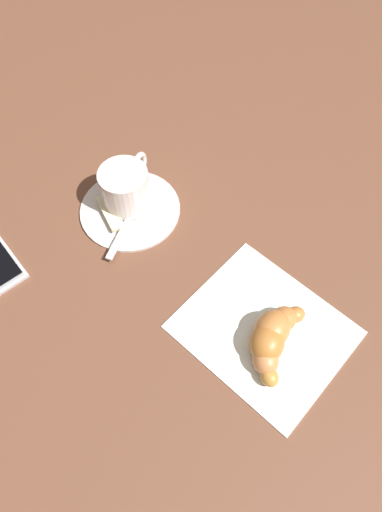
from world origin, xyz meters
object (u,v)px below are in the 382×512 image
object	(u,v)px
espresso_cup	(126,187)
napkin	(262,331)
sugar_packet	(110,212)
croissant	(272,337)
saucer	(130,209)
teaspoon	(134,209)

from	to	relation	value
espresso_cup	napkin	world-z (taller)	espresso_cup
napkin	sugar_packet	bearing A→B (deg)	10.34
napkin	croissant	xyz separation A→B (m)	(-0.02, 0.00, 0.02)
espresso_cup	croissant	size ratio (longest dim) A/B	0.85
saucer	napkin	bearing A→B (deg)	-175.54
saucer	napkin	distance (m)	0.25
espresso_cup	croissant	world-z (taller)	espresso_cup
saucer	croissant	distance (m)	0.27
saucer	espresso_cup	xyz separation A→B (m)	(0.01, -0.01, 0.03)
espresso_cup	sugar_packet	xyz separation A→B (m)	(-0.00, 0.03, -0.03)
napkin	croissant	world-z (taller)	croissant
espresso_cup	teaspoon	xyz separation A→B (m)	(-0.02, 0.00, -0.03)
sugar_packet	croissant	world-z (taller)	croissant
saucer	sugar_packet	xyz separation A→B (m)	(0.01, 0.03, 0.01)
croissant	saucer	bearing A→B (deg)	3.54
saucer	espresso_cup	size ratio (longest dim) A/B	1.56
sugar_packet	croissant	size ratio (longest dim) A/B	0.59
espresso_cup	croissant	distance (m)	0.28
teaspoon	napkin	xyz separation A→B (m)	(-0.24, -0.02, -0.01)
saucer	teaspoon	bearing A→B (deg)	-166.22
sugar_packet	saucer	bearing A→B (deg)	87.74
teaspoon	saucer	bearing A→B (deg)	13.78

